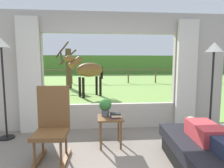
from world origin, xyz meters
The scene contains 16 objects.
back_wall_with_window centered at (0.00, 2.26, 1.25)m, with size 5.20×0.12×2.55m.
curtain_panel_left centered at (-1.69, 2.12, 1.20)m, with size 0.44×0.10×2.40m, color beige.
curtain_panel_right centered at (1.69, 2.12, 1.20)m, with size 0.44×0.10×2.40m, color beige.
outdoor_pasture_lawn centered at (0.00, 13.16, 0.01)m, with size 36.00×21.68×0.02m, color #759E47.
distant_hill_ridge centered at (0.00, 23.00, 1.20)m, with size 36.00×2.00×2.40m, color #518034.
recliner_sofa centered at (1.17, 0.31, 0.22)m, with size 1.01×1.76×0.42m.
reclining_person centered at (1.17, 0.26, 0.52)m, with size 0.38×1.44×0.22m.
rocking_chair centered at (-0.98, 0.90, 0.55)m, with size 0.50×0.70×1.12m.
side_table centered at (-0.08, 1.31, 0.43)m, with size 0.44×0.44×0.52m.
potted_plant centered at (-0.16, 1.37, 0.70)m, with size 0.22×0.22×0.32m.
book_stack centered at (0.01, 1.25, 0.56)m, with size 0.19×0.16×0.08m.
floor_lamp_left centered at (-2.06, 1.80, 1.56)m, with size 0.32×0.32×1.93m.
floor_lamp_right centered at (1.79, 1.33, 1.48)m, with size 0.32×0.32×1.84m.
horse centered at (-0.64, 6.19, 1.16)m, with size 1.72×1.25×1.73m.
pasture_tree centered at (-1.89, 8.99, 1.23)m, with size 1.14×1.26×2.71m.
pasture_fence_line centered at (0.00, 11.39, 0.74)m, with size 16.10×0.10×1.10m.
Camera 1 is at (-0.32, -1.91, 1.47)m, focal length 30.22 mm.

